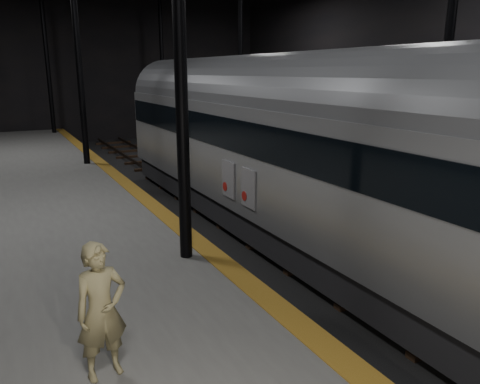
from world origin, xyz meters
TOP-DOWN VIEW (x-y plane):
  - ground at (0.00, 0.00)m, footprint 44.00×44.00m
  - platform_right at (7.50, 0.00)m, footprint 9.00×43.80m
  - tactile_strip at (-3.25, 0.00)m, footprint 0.50×43.80m
  - track at (0.00, 0.00)m, footprint 2.40×43.00m
  - train at (-0.00, -1.54)m, footprint 2.97×19.81m
  - woman at (-6.24, -7.37)m, footprint 0.74×0.55m

SIDE VIEW (x-z plane):
  - ground at x=0.00m, z-range 0.00..0.00m
  - track at x=0.00m, z-range -0.05..0.19m
  - platform_right at x=7.50m, z-range 0.00..1.00m
  - tactile_strip at x=-3.25m, z-range 1.00..1.01m
  - woman at x=-6.24m, z-range 1.00..2.85m
  - train at x=0.00m, z-range 0.31..5.60m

